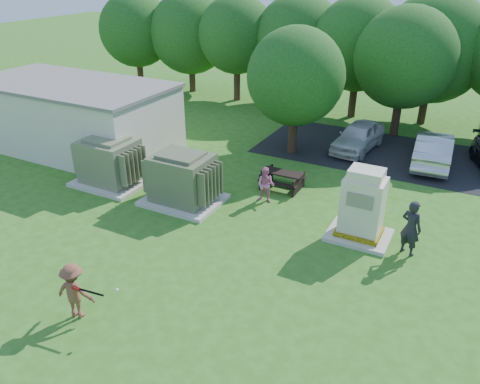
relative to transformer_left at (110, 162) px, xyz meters
The scene contains 15 objects.
ground 7.96m from the transformer_left, 34.70° to the right, with size 120.00×120.00×0.00m, color #2D6619.
service_building 5.19m from the transformer_left, 150.95° to the left, with size 10.00×5.00×3.20m, color beige.
service_building_roof 5.64m from the transformer_left, 150.95° to the left, with size 10.20×5.20×0.15m, color slate.
parking_strip 16.25m from the transformer_left, 33.69° to the left, with size 20.00×6.00×0.01m, color #232326.
transformer_left is the anchor object (origin of this frame).
transformer_right 3.70m from the transformer_left, ahead, with size 3.00×2.40×2.07m.
generator_cabinet 10.60m from the transformer_left, ahead, with size 2.11×1.73×2.57m.
picnic_table 7.33m from the transformer_left, 24.13° to the left, with size 1.70×1.28×0.73m.
batter 8.46m from the transformer_left, 54.55° to the right, with size 1.06×0.61×1.64m, color brown.
person_by_generator 12.25m from the transformer_left, ahead, with size 0.70×0.46×1.93m, color black.
person_at_picnic 6.77m from the transformer_left, 12.90° to the left, with size 0.71×0.56×1.47m, color pink.
car_white 12.16m from the transformer_left, 46.94° to the left, with size 1.65×4.11×1.40m, color silver.
car_silver_a 14.73m from the transformer_left, 36.11° to the left, with size 1.59×4.57×1.51m, color silver.
batting_equipment 8.88m from the transformer_left, 51.15° to the right, with size 1.24×0.43×0.19m.
tree_row 16.56m from the transformer_left, 59.50° to the left, with size 41.30×13.30×7.30m.
Camera 1 is at (6.88, -9.10, 8.69)m, focal length 35.00 mm.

